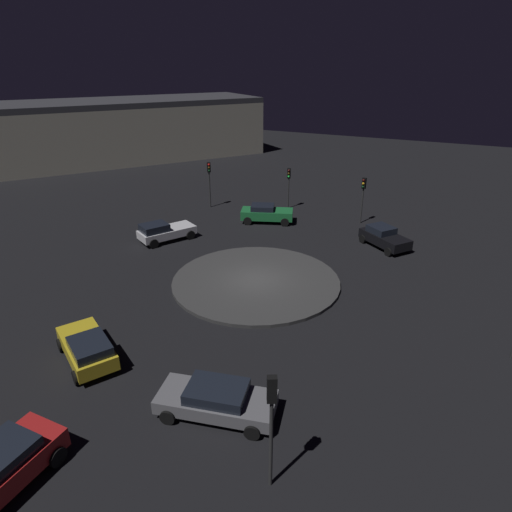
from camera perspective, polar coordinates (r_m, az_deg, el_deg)
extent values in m
plane|color=black|center=(27.53, 0.00, -3.41)|extent=(115.54, 115.54, 0.00)
cylinder|color=#383838|center=(27.48, 0.00, -3.22)|extent=(10.34, 10.34, 0.20)
cube|color=slate|center=(18.11, -5.11, -18.14)|extent=(2.77, 4.86, 0.55)
cube|color=black|center=(17.76, -5.06, -16.96)|extent=(2.06, 2.58, 0.45)
cylinder|color=black|center=(18.16, -11.27, -19.62)|extent=(0.35, 0.64, 0.61)
cylinder|color=black|center=(19.39, -9.04, -16.08)|extent=(0.35, 0.64, 0.61)
cylinder|color=black|center=(17.32, -0.49, -21.70)|extent=(0.35, 0.64, 0.61)
cylinder|color=black|center=(18.61, 0.90, -17.77)|extent=(0.35, 0.64, 0.61)
cube|color=gold|center=(22.02, -20.94, -10.94)|extent=(3.48, 4.28, 0.68)
cube|color=black|center=(21.05, -20.59, -10.80)|extent=(2.33, 2.50, 0.43)
cylinder|color=black|center=(23.28, -23.82, -10.43)|extent=(0.51, 0.66, 0.64)
cylinder|color=black|center=(23.51, -19.67, -9.33)|extent=(0.51, 0.66, 0.64)
cylinder|color=black|center=(20.96, -22.11, -14.28)|extent=(0.51, 0.66, 0.64)
cylinder|color=black|center=(21.21, -17.48, -12.98)|extent=(0.51, 0.66, 0.64)
cylinder|color=black|center=(17.86, -24.16, -22.50)|extent=(0.69, 0.22, 0.69)
cylinder|color=black|center=(19.02, -28.09, -20.03)|extent=(0.69, 0.22, 0.69)
cube|color=white|center=(34.33, -11.36, 3.03)|extent=(4.51, 3.55, 0.60)
cube|color=black|center=(33.77, -12.94, 3.56)|extent=(2.42, 2.28, 0.54)
cylinder|color=black|center=(35.77, -9.76, 3.52)|extent=(0.71, 0.52, 0.69)
cylinder|color=black|center=(34.29, -8.42, 2.69)|extent=(0.71, 0.52, 0.69)
cylinder|color=black|center=(34.67, -14.18, 2.44)|extent=(0.71, 0.52, 0.69)
cylinder|color=black|center=(33.13, -12.99, 1.54)|extent=(0.71, 0.52, 0.69)
cube|color=black|center=(33.72, 16.22, 2.14)|extent=(3.67, 4.08, 0.69)
cube|color=black|center=(33.82, 15.81, 3.32)|extent=(2.26, 2.30, 0.47)
cylinder|color=black|center=(33.54, 18.80, 1.05)|extent=(0.55, 0.62, 0.62)
cylinder|color=black|center=(32.38, 16.64, 0.51)|extent=(0.55, 0.62, 0.62)
cylinder|color=black|center=(35.32, 15.70, 2.61)|extent=(0.55, 0.62, 0.62)
cylinder|color=black|center=(34.21, 13.55, 2.15)|extent=(0.55, 0.62, 0.62)
cube|color=#1E7238|center=(37.46, 1.42, 5.41)|extent=(3.09, 4.62, 0.74)
cube|color=black|center=(37.31, 0.86, 6.27)|extent=(2.08, 2.29, 0.42)
cylinder|color=black|center=(38.33, 3.83, 5.22)|extent=(0.44, 0.71, 0.68)
cylinder|color=black|center=(36.69, 3.72, 4.35)|extent=(0.44, 0.71, 0.68)
cylinder|color=black|center=(38.54, -0.78, 5.38)|extent=(0.44, 0.71, 0.68)
cylinder|color=black|center=(36.91, -1.09, 4.52)|extent=(0.44, 0.71, 0.68)
cylinder|color=#2D2D2D|center=(40.94, 4.18, 8.03)|extent=(0.12, 0.12, 2.82)
cube|color=black|center=(40.47, 4.26, 10.56)|extent=(0.29, 0.34, 0.90)
sphere|color=#3F0C0C|center=(40.27, 4.24, 10.89)|extent=(0.20, 0.20, 0.20)
sphere|color=#4C380F|center=(40.33, 4.23, 10.51)|extent=(0.20, 0.20, 0.20)
sphere|color=#1EE53F|center=(40.39, 4.22, 10.14)|extent=(0.20, 0.20, 0.20)
cylinder|color=#2D2D2D|center=(41.33, -5.96, 8.44)|extent=(0.12, 0.12, 3.28)
cube|color=black|center=(40.82, -6.09, 11.27)|extent=(0.36, 0.37, 0.90)
sphere|color=red|center=(40.62, -6.07, 11.59)|extent=(0.20, 0.20, 0.20)
sphere|color=#4C380F|center=(40.68, -6.05, 11.22)|extent=(0.20, 0.20, 0.20)
sphere|color=#0F3819|center=(40.74, -6.04, 10.85)|extent=(0.20, 0.20, 0.20)
cylinder|color=#2D2D2D|center=(14.98, 1.93, -23.09)|extent=(0.12, 0.12, 3.47)
cube|color=black|center=(13.46, 2.07, -16.75)|extent=(0.33, 0.37, 0.90)
sphere|color=red|center=(13.40, 2.04, -15.47)|extent=(0.20, 0.20, 0.20)
sphere|color=#4C380F|center=(13.57, 2.03, -16.35)|extent=(0.20, 0.20, 0.20)
sphere|color=#0F3819|center=(13.75, 2.01, -17.21)|extent=(0.20, 0.20, 0.20)
cylinder|color=#2D2D2D|center=(38.01, 13.43, 6.26)|extent=(0.12, 0.12, 2.96)
cube|color=black|center=(37.49, 13.72, 9.07)|extent=(0.28, 0.34, 0.90)
sphere|color=#3F0C0C|center=(37.29, 13.66, 9.43)|extent=(0.20, 0.20, 0.20)
sphere|color=yellow|center=(37.36, 13.62, 9.03)|extent=(0.20, 0.20, 0.20)
sphere|color=#0F3819|center=(37.43, 13.58, 8.63)|extent=(0.20, 0.20, 0.20)
cube|color=#ADA893|center=(64.43, -17.99, 14.78)|extent=(39.23, 32.90, 6.99)
cube|color=#333338|center=(63.99, -18.44, 18.16)|extent=(39.23, 32.90, 0.70)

